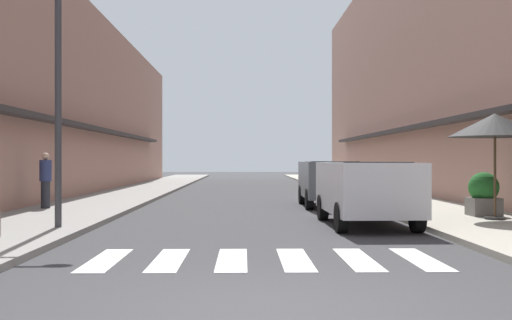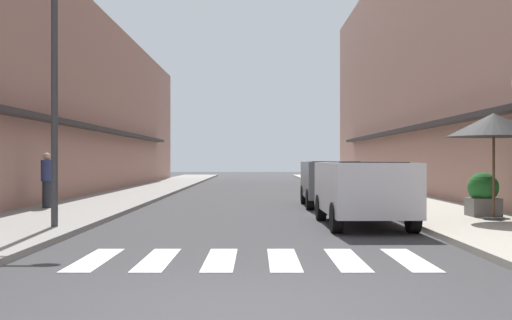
{
  "view_description": "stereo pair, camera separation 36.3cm",
  "coord_description": "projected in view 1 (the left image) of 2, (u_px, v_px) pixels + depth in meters",
  "views": [
    {
      "loc": [
        -0.3,
        -6.22,
        1.51
      ],
      "look_at": [
        0.14,
        15.96,
        1.51
      ],
      "focal_mm": 43.59,
      "sensor_mm": 36.0,
      "label": 1
    },
    {
      "loc": [
        0.06,
        -6.22,
        1.51
      ],
      "look_at": [
        0.14,
        15.96,
        1.51
      ],
      "focal_mm": 43.59,
      "sensor_mm": 36.0,
      "label": 2
    }
  ],
  "objects": [
    {
      "name": "ground_plane",
      "position": [
        251.0,
        197.0,
        25.29
      ],
      "size": [
        104.87,
        104.87,
        0.0
      ],
      "primitive_type": "plane",
      "color": "#38383A"
    },
    {
      "name": "sidewalk_left",
      "position": [
        125.0,
        196.0,
        25.18
      ],
      "size": [
        3.17,
        66.74,
        0.12
      ],
      "primitive_type": "cube",
      "color": "gray",
      "rests_on": "ground_plane"
    },
    {
      "name": "sidewalk_right",
      "position": [
        376.0,
        195.0,
        25.39
      ],
      "size": [
        3.17,
        66.74,
        0.12
      ],
      "primitive_type": "cube",
      "color": "#ADA899",
      "rests_on": "ground_plane"
    },
    {
      "name": "building_row_left",
      "position": [
        35.0,
        100.0,
        26.49
      ],
      "size": [
        5.5,
        44.9,
        8.14
      ],
      "color": "#A87A6B",
      "rests_on": "ground_plane"
    },
    {
      "name": "building_row_right",
      "position": [
        463.0,
        59.0,
        26.85
      ],
      "size": [
        5.5,
        44.9,
        11.8
      ],
      "color": "#A87A6B",
      "rests_on": "ground_plane"
    },
    {
      "name": "crosswalk",
      "position": [
        264.0,
        260.0,
        9.36
      ],
      "size": [
        5.2,
        2.2,
        0.01
      ],
      "color": "silver",
      "rests_on": "ground_plane"
    },
    {
      "name": "parked_car_near",
      "position": [
        366.0,
        186.0,
        14.17
      ],
      "size": [
        1.86,
        4.12,
        1.47
      ],
      "color": "silver",
      "rests_on": "ground_plane"
    },
    {
      "name": "parked_car_mid",
      "position": [
        330.0,
        178.0,
        20.03
      ],
      "size": [
        1.84,
        3.92,
        1.47
      ],
      "color": "#4C5156",
      "rests_on": "ground_plane"
    },
    {
      "name": "street_lamp",
      "position": [
        67.0,
        69.0,
        12.86
      ],
      "size": [
        1.19,
        0.28,
        5.37
      ],
      "color": "#38383D",
      "rests_on": "sidewalk_left"
    },
    {
      "name": "cafe_umbrella",
      "position": [
        495.0,
        126.0,
        14.54
      ],
      "size": [
        2.17,
        2.17,
        2.48
      ],
      "color": "#262626",
      "rests_on": "sidewalk_right"
    },
    {
      "name": "planter_midblock",
      "position": [
        484.0,
        194.0,
        15.47
      ],
      "size": [
        0.75,
        0.75,
        1.09
      ],
      "color": "slate",
      "rests_on": "sidewalk_right"
    },
    {
      "name": "pedestrian_walking_near",
      "position": [
        46.0,
        179.0,
        17.88
      ],
      "size": [
        0.34,
        0.34,
        1.6
      ],
      "rotation": [
        0.0,
        0.0,
        3.61
      ],
      "color": "#282B33",
      "rests_on": "sidewalk_left"
    }
  ]
}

